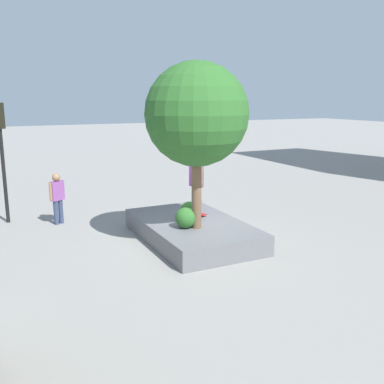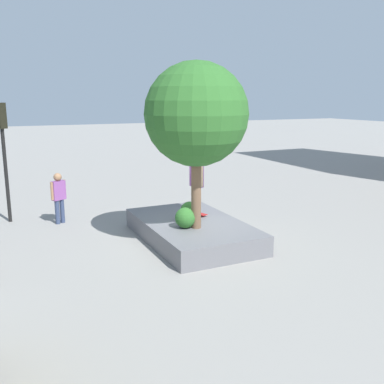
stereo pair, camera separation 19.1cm
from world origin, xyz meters
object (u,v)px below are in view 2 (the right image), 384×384
Objects in this scene: planter_ledge at (192,231)px; plaza_tree at (196,115)px; bystander_watching at (59,195)px; traffic_light_corner at (3,141)px; skateboard at (196,213)px; skateboarder at (197,181)px.

planter_ledge is 3.54m from plaza_tree.
plaza_tree reaches higher than bystander_watching.
planter_ledge is at bearing -132.69° from traffic_light_corner.
skateboard is 1.04m from skateboarder.
skateboarder is at bearing -26.19° from plaza_tree.
skateboard reaches higher than planter_ledge.
plaza_tree reaches higher than traffic_light_corner.
traffic_light_corner reaches higher than skateboarder.
bystander_watching is at bearing 52.09° from skateboard.
traffic_light_corner reaches higher than bystander_watching.
plaza_tree reaches higher than skateboard.
planter_ledge is 2.55× the size of skateboarder.
skateboarder is at bearing -90.00° from skateboard.
plaza_tree is 1.14× the size of traffic_light_corner.
plaza_tree is at bearing -137.55° from traffic_light_corner.
skateboard is at bearing -36.11° from planter_ledge.
planter_ledge is 0.83m from skateboard.
bystander_watching is at bearing 43.24° from planter_ledge.
bystander_watching is (-0.97, -1.56, -1.78)m from traffic_light_corner.
skateboarder is at bearing -36.11° from planter_ledge.
skateboarder is 1.02× the size of bystander_watching.
skateboard is 6.95m from traffic_light_corner.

